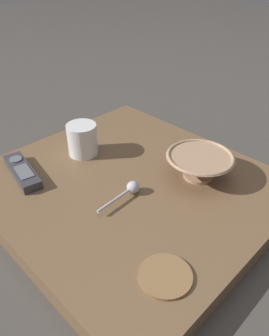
{
  "coord_description": "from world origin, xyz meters",
  "views": [
    {
      "loc": [
        -0.43,
        0.41,
        0.49
      ],
      "look_at": [
        0.01,
        -0.02,
        0.07
      ],
      "focal_mm": 34.7,
      "sensor_mm": 36.0,
      "label": 1
    }
  ],
  "objects_px": {
    "teaspoon": "(131,189)",
    "drink_coaster": "(165,276)",
    "coffee_mug": "(81,140)",
    "cereal_bowl": "(199,164)",
    "tv_remote_near": "(22,171)"
  },
  "relations": [
    {
      "from": "cereal_bowl",
      "to": "coffee_mug",
      "type": "height_order",
      "value": "coffee_mug"
    },
    {
      "from": "teaspoon",
      "to": "drink_coaster",
      "type": "distance_m",
      "value": 0.22
    },
    {
      "from": "cereal_bowl",
      "to": "drink_coaster",
      "type": "xyz_separation_m",
      "value": [
        -0.13,
        0.26,
        -0.03
      ]
    },
    {
      "from": "coffee_mug",
      "to": "drink_coaster",
      "type": "relative_size",
      "value": 0.9
    },
    {
      "from": "coffee_mug",
      "to": "cereal_bowl",
      "type": "bearing_deg",
      "value": -154.34
    },
    {
      "from": "coffee_mug",
      "to": "teaspoon",
      "type": "relative_size",
      "value": 0.68
    },
    {
      "from": "drink_coaster",
      "to": "cereal_bowl",
      "type": "bearing_deg",
      "value": -64.21
    },
    {
      "from": "teaspoon",
      "to": "cereal_bowl",
      "type": "bearing_deg",
      "value": -112.53
    },
    {
      "from": "tv_remote_near",
      "to": "drink_coaster",
      "type": "height_order",
      "value": "tv_remote_near"
    },
    {
      "from": "tv_remote_near",
      "to": "drink_coaster",
      "type": "distance_m",
      "value": 0.42
    },
    {
      "from": "cereal_bowl",
      "to": "tv_remote_near",
      "type": "xyz_separation_m",
      "value": [
        0.29,
        0.29,
        -0.02
      ]
    },
    {
      "from": "tv_remote_near",
      "to": "drink_coaster",
      "type": "xyz_separation_m",
      "value": [
        -0.42,
        -0.02,
        -0.01
      ]
    },
    {
      "from": "cereal_bowl",
      "to": "tv_remote_near",
      "type": "relative_size",
      "value": 0.99
    },
    {
      "from": "teaspoon",
      "to": "drink_coaster",
      "type": "bearing_deg",
      "value": 150.54
    },
    {
      "from": "tv_remote_near",
      "to": "drink_coaster",
      "type": "bearing_deg",
      "value": -176.91
    }
  ]
}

